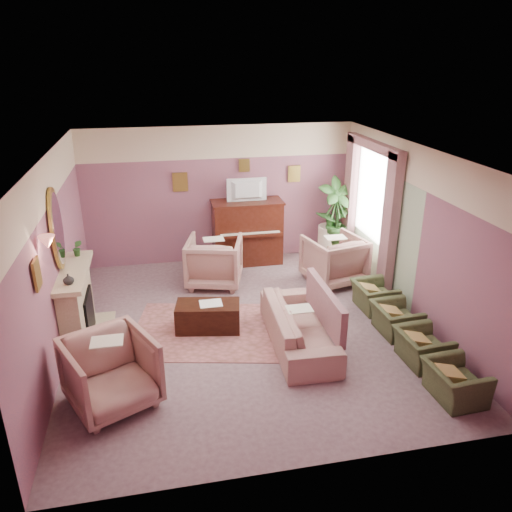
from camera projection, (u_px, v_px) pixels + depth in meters
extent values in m
cube|color=slate|center=(248.00, 327.00, 8.03)|extent=(5.50, 6.00, 0.01)
cube|color=white|center=(246.00, 153.00, 6.97)|extent=(5.50, 6.00, 0.01)
cube|color=#744D67|center=(220.00, 195.00, 10.22)|extent=(5.50, 0.02, 2.80)
cube|color=#744D67|center=(305.00, 357.00, 4.78)|extent=(5.50, 0.02, 2.80)
cube|color=#744D67|center=(55.00, 261.00, 6.99)|extent=(0.02, 6.00, 2.80)
cube|color=#744D67|center=(415.00, 234.00, 8.01)|extent=(0.02, 6.00, 2.80)
cube|color=beige|center=(219.00, 142.00, 9.81)|extent=(5.50, 0.01, 0.65)
cube|color=#A5B894|center=(378.00, 228.00, 9.31)|extent=(0.01, 3.00, 2.15)
cube|color=#C0B087|center=(77.00, 307.00, 7.52)|extent=(0.30, 1.40, 1.10)
cube|color=black|center=(85.00, 315.00, 7.60)|extent=(0.18, 0.72, 0.68)
cube|color=#FB582C|center=(89.00, 325.00, 7.67)|extent=(0.06, 0.54, 0.10)
cube|color=#C0B087|center=(74.00, 272.00, 7.31)|extent=(0.40, 1.55, 0.07)
cube|color=#C0B087|center=(95.00, 336.00, 7.76)|extent=(0.55, 1.50, 0.02)
ellipsoid|color=#A88E39|center=(56.00, 229.00, 7.03)|extent=(0.04, 0.72, 1.20)
ellipsoid|color=silver|center=(58.00, 229.00, 7.04)|extent=(0.01, 0.60, 1.06)
cone|color=#DA7263|center=(47.00, 242.00, 6.03)|extent=(0.20, 0.20, 0.16)
cube|color=#3E160D|center=(247.00, 233.00, 10.31)|extent=(1.40, 0.60, 1.30)
cube|color=#3E160D|center=(250.00, 235.00, 9.97)|extent=(1.30, 0.12, 0.06)
cube|color=beige|center=(250.00, 233.00, 9.95)|extent=(1.20, 0.08, 0.02)
cube|color=#3E160D|center=(247.00, 202.00, 10.06)|extent=(1.45, 0.65, 0.04)
imported|color=black|center=(247.00, 189.00, 9.91)|extent=(0.80, 0.12, 0.48)
cube|color=#A88E39|center=(180.00, 182.00, 9.92)|extent=(0.30, 0.03, 0.38)
cube|color=#A88E39|center=(294.00, 174.00, 10.33)|extent=(0.26, 0.03, 0.34)
cube|color=#A88E39|center=(244.00, 165.00, 10.06)|extent=(0.22, 0.03, 0.26)
cube|color=#A88E39|center=(37.00, 274.00, 5.79)|extent=(0.03, 0.28, 0.36)
cube|color=beige|center=(374.00, 192.00, 9.30)|extent=(0.03, 1.40, 1.80)
cube|color=#925F65|center=(390.00, 228.00, 8.60)|extent=(0.16, 0.34, 2.60)
cube|color=#925F65|center=(350.00, 200.00, 10.27)|extent=(0.16, 0.34, 2.60)
cube|color=#925F65|center=(374.00, 145.00, 8.96)|extent=(0.16, 2.20, 0.16)
imported|color=#26511F|center=(77.00, 248.00, 7.75)|extent=(0.16, 0.16, 0.28)
imported|color=beige|center=(68.00, 279.00, 6.82)|extent=(0.16, 0.16, 0.16)
cube|color=#9B5955|center=(213.00, 330.00, 7.94)|extent=(2.83, 2.29, 0.01)
cube|color=black|center=(208.00, 317.00, 7.90)|extent=(1.07, 0.67, 0.45)
cube|color=white|center=(211.00, 303.00, 7.83)|extent=(0.35, 0.28, 0.01)
imported|color=tan|center=(299.00, 319.00, 7.44)|extent=(0.69, 2.07, 0.83)
cube|color=#925F65|center=(325.00, 306.00, 7.45)|extent=(0.10, 1.56, 0.57)
imported|color=tan|center=(214.00, 259.00, 9.37)|extent=(0.98, 0.98, 1.02)
imported|color=tan|center=(334.00, 257.00, 9.45)|extent=(0.98, 0.98, 1.02)
imported|color=tan|center=(111.00, 369.00, 6.10)|extent=(0.98, 0.98, 1.02)
imported|color=#424A2A|center=(455.00, 377.00, 6.28)|extent=(0.51, 0.73, 0.63)
imported|color=#424A2A|center=(423.00, 343.00, 7.02)|extent=(0.51, 0.73, 0.63)
imported|color=#424A2A|center=(396.00, 315.00, 7.77)|extent=(0.51, 0.73, 0.63)
imported|color=#424A2A|center=(374.00, 292.00, 8.51)|extent=(0.51, 0.73, 0.63)
cylinder|color=#F2E8CC|center=(330.00, 241.00, 10.70)|extent=(0.52, 0.52, 0.70)
imported|color=#26511F|center=(331.00, 218.00, 10.50)|extent=(0.30, 0.30, 0.34)
imported|color=#26511F|center=(338.00, 221.00, 10.44)|extent=(0.16, 0.16, 0.28)
cylinder|color=#AB7352|center=(333.00, 252.00, 10.62)|extent=(0.34, 0.34, 0.34)
imported|color=#26511F|center=(336.00, 212.00, 10.28)|extent=(0.76, 0.76, 1.44)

